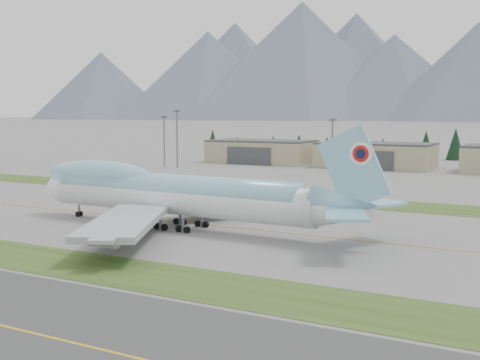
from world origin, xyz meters
The scene contains 10 objects.
ground centered at (0.00, 0.00, 0.00)m, with size 7000.00×7000.00×0.00m, color slate.
grass_strip_near centered at (0.00, -38.00, 0.00)m, with size 400.00×14.00×0.08m, color #304B1B.
grass_strip_far centered at (0.00, 45.00, 0.00)m, with size 400.00×18.00×0.08m, color #304B1B.
taxiway_line_main centered at (0.00, 0.00, 0.00)m, with size 400.00×0.40×0.02m, color gold.
boeing_747_freighter centered at (-12.55, -5.91, 7.02)m, with size 80.40×69.75×21.29m.
hangar_left centered at (-70.00, 149.90, 5.39)m, with size 48.00×26.60×10.80m.
hangar_center centered at (-15.00, 149.90, 5.39)m, with size 48.00×26.60×10.80m.
floodlight_masts centered at (-15.33, 109.06, 15.70)m, with size 184.56×7.62×24.65m.
service_vehicle_a centered at (-21.94, 122.62, 0.00)m, with size 1.63×4.04×1.38m, color silver.
conifer_belt centered at (10.94, 210.94, 6.88)m, with size 270.10×14.79×16.68m.
Camera 1 is at (56.50, -105.27, 22.91)m, focal length 45.00 mm.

